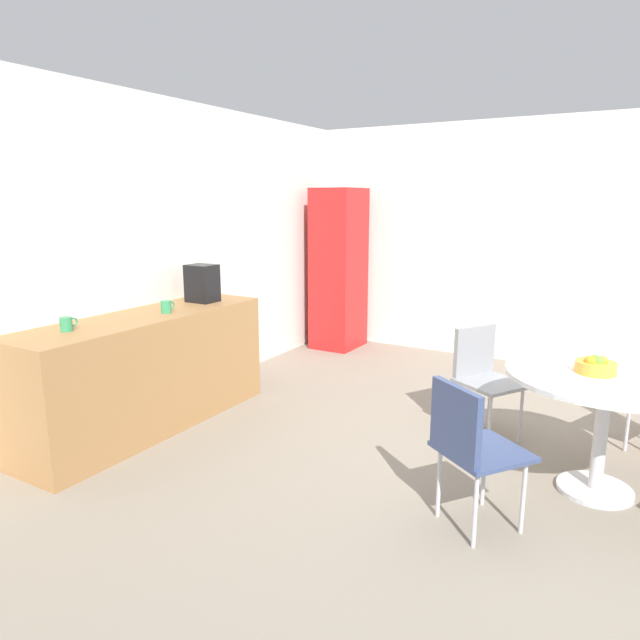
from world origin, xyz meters
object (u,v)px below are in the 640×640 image
at_px(fruit_bowl, 596,366).
at_px(mug_white, 166,307).
at_px(locker_cabinet, 339,269).
at_px(chair_navy, 469,439).
at_px(mug_red, 208,295).
at_px(round_table, 605,395).
at_px(chair_gray, 482,369).
at_px(mug_green, 67,324).
at_px(coffee_maker, 202,283).

xyz_separation_m(fruit_bowl, mug_white, (-0.46, 2.99, 0.14)).
bearing_deg(locker_cabinet, chair_navy, -141.66).
bearing_deg(mug_red, locker_cabinet, -2.90).
relative_size(round_table, chair_gray, 1.38).
bearing_deg(round_table, mug_green, 111.88).
distance_m(fruit_bowl, coffee_maker, 3.09).
bearing_deg(locker_cabinet, fruit_bowl, -128.08).
bearing_deg(mug_green, round_table, -68.12).
xyz_separation_m(locker_cabinet, mug_red, (-2.20, 0.11, 0.00)).
height_order(round_table, fruit_bowl, fruit_bowl).
bearing_deg(mug_white, mug_red, 9.40).
bearing_deg(chair_navy, round_table, -36.13).
xyz_separation_m(mug_green, mug_red, (1.39, -0.02, 0.00)).
relative_size(chair_navy, mug_white, 6.43).
xyz_separation_m(locker_cabinet, mug_green, (-3.58, 0.13, 0.00)).
distance_m(mug_white, mug_green, 0.80).
bearing_deg(coffee_maker, mug_red, 7.64).
xyz_separation_m(mug_white, coffee_maker, (0.51, 0.09, 0.11)).
xyz_separation_m(chair_navy, chair_gray, (1.31, 0.26, 0.00)).
relative_size(fruit_bowl, mug_red, 1.78).
bearing_deg(round_table, chair_gray, 58.90).
bearing_deg(chair_navy, fruit_bowl, -33.83).
bearing_deg(chair_gray, fruit_bowl, -124.41).
height_order(round_table, chair_gray, chair_gray).
distance_m(chair_navy, mug_white, 2.53).
bearing_deg(mug_red, mug_green, 179.16).
distance_m(mug_red, coffee_maker, 0.14).
xyz_separation_m(locker_cabinet, round_table, (-2.31, -3.04, -0.32)).
xyz_separation_m(locker_cabinet, chair_gray, (-1.80, -2.19, -0.43)).
relative_size(chair_navy, mug_red, 6.43).
relative_size(mug_green, coffee_maker, 0.40).
xyz_separation_m(fruit_bowl, mug_red, (0.14, 3.09, 0.14)).
bearing_deg(chair_gray, coffee_maker, 101.93).
bearing_deg(fruit_bowl, locker_cabinet, 51.92).
bearing_deg(locker_cabinet, round_table, -127.19).
distance_m(locker_cabinet, chair_navy, 3.99).
xyz_separation_m(fruit_bowl, mug_green, (-1.25, 3.11, 0.14)).
bearing_deg(fruit_bowl, mug_green, 111.89).
height_order(chair_gray, mug_green, mug_green).
relative_size(chair_navy, coffee_maker, 2.59).
xyz_separation_m(mug_green, coffee_maker, (1.30, -0.03, 0.11)).
xyz_separation_m(round_table, chair_gray, (0.51, 0.85, -0.10)).
height_order(round_table, mug_green, mug_green).
bearing_deg(chair_navy, mug_green, 100.38).
xyz_separation_m(locker_cabinet, coffee_maker, (-2.28, 0.10, 0.11)).
relative_size(locker_cabinet, round_table, 1.66).
xyz_separation_m(round_table, mug_white, (-0.49, 3.06, 0.32)).
distance_m(round_table, coffee_maker, 3.17).
bearing_deg(fruit_bowl, mug_white, 98.77).
relative_size(locker_cabinet, mug_white, 14.70).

